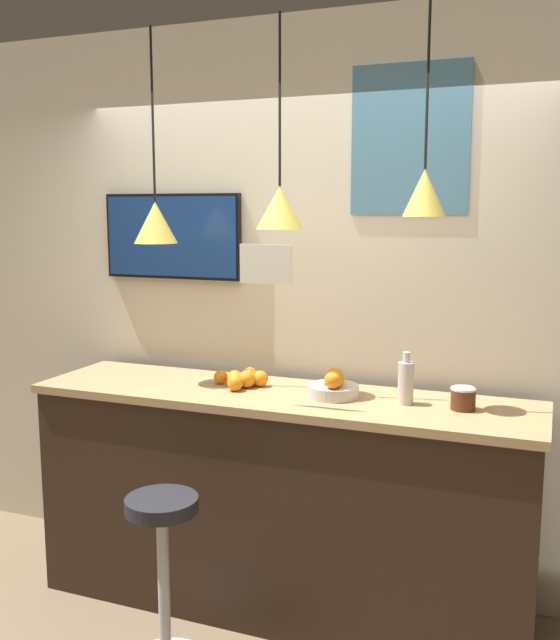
{
  "coord_description": "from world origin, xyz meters",
  "views": [
    {
      "loc": [
        1.19,
        -2.5,
        1.95
      ],
      "look_at": [
        0.0,
        0.55,
        1.44
      ],
      "focal_mm": 40.0,
      "sensor_mm": 36.0,
      "label": 1
    }
  ],
  "objects_px": {
    "juice_bottle": "(406,382)",
    "mounted_tv": "(172,236)",
    "spread_jar": "(463,399)",
    "bar_stool": "(163,569)",
    "fruit_bowl": "(334,386)"
  },
  "relations": [
    {
      "from": "fruit_bowl",
      "to": "spread_jar",
      "type": "xyz_separation_m",
      "value": [
        0.58,
        0.01,
        -0.01
      ]
    },
    {
      "from": "spread_jar",
      "to": "mounted_tv",
      "type": "distance_m",
      "value": 1.78
    },
    {
      "from": "mounted_tv",
      "to": "juice_bottle",
      "type": "bearing_deg",
      "value": -13.84
    },
    {
      "from": "fruit_bowl",
      "to": "juice_bottle",
      "type": "relative_size",
      "value": 1.02
    },
    {
      "from": "juice_bottle",
      "to": "spread_jar",
      "type": "bearing_deg",
      "value": 0.0
    },
    {
      "from": "juice_bottle",
      "to": "spread_jar",
      "type": "distance_m",
      "value": 0.26
    },
    {
      "from": "fruit_bowl",
      "to": "juice_bottle",
      "type": "height_order",
      "value": "juice_bottle"
    },
    {
      "from": "juice_bottle",
      "to": "mounted_tv",
      "type": "relative_size",
      "value": 0.29
    },
    {
      "from": "juice_bottle",
      "to": "mounted_tv",
      "type": "xyz_separation_m",
      "value": [
        -1.36,
        0.34,
        0.61
      ]
    },
    {
      "from": "fruit_bowl",
      "to": "mounted_tv",
      "type": "distance_m",
      "value": 1.27
    },
    {
      "from": "juice_bottle",
      "to": "spread_jar",
      "type": "relative_size",
      "value": 2.17
    },
    {
      "from": "mounted_tv",
      "to": "fruit_bowl",
      "type": "bearing_deg",
      "value": -18.38
    },
    {
      "from": "bar_stool",
      "to": "fruit_bowl",
      "type": "xyz_separation_m",
      "value": [
        0.53,
        0.66,
        0.68
      ]
    },
    {
      "from": "bar_stool",
      "to": "fruit_bowl",
      "type": "bearing_deg",
      "value": 51.32
    },
    {
      "from": "bar_stool",
      "to": "mounted_tv",
      "type": "distance_m",
      "value": 1.75
    }
  ]
}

